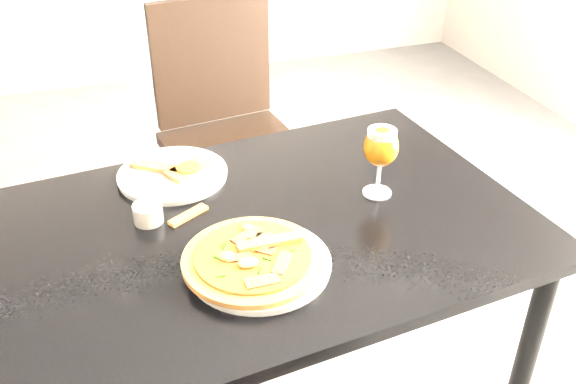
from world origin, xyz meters
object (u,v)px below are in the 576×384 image
object	(u,v)px
chair_far	(228,130)
dining_table	(264,254)
beer_glass	(381,147)
pizza	(253,258)

from	to	relation	value
chair_far	dining_table	bearing A→B (deg)	-105.48
dining_table	beer_glass	size ratio (longest dim) A/B	7.24
dining_table	beer_glass	world-z (taller)	beer_glass
pizza	dining_table	bearing A→B (deg)	65.84
pizza	beer_glass	bearing A→B (deg)	26.00
dining_table	beer_glass	distance (m)	0.37
dining_table	pizza	size ratio (longest dim) A/B	4.38
dining_table	chair_far	xyz separation A→B (m)	(0.13, 0.88, -0.12)
dining_table	beer_glass	bearing A→B (deg)	0.58
pizza	beer_glass	size ratio (longest dim) A/B	1.65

